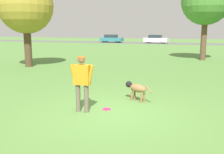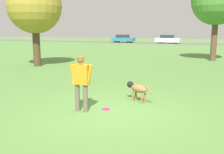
# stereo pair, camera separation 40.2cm
# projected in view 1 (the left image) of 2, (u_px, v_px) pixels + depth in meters

# --- Properties ---
(ground_plane) EXTENTS (120.00, 120.00, 0.00)m
(ground_plane) POSITION_uv_depth(u_px,v_px,m) (112.00, 112.00, 7.34)
(ground_plane) COLOR #56843D
(far_road_strip) EXTENTS (120.00, 6.00, 0.01)m
(far_road_strip) POSITION_uv_depth(u_px,v_px,m) (190.00, 44.00, 42.36)
(far_road_strip) COLOR #5B5B59
(far_road_strip) RESTS_ON ground_plane
(person) EXTENTS (0.71, 0.25, 1.57)m
(person) POSITION_uv_depth(u_px,v_px,m) (82.00, 80.00, 7.23)
(person) COLOR #665B4C
(person) RESTS_ON ground_plane
(dog) EXTENTS (1.02, 0.60, 0.61)m
(dog) POSITION_uv_depth(u_px,v_px,m) (136.00, 88.00, 8.45)
(dog) COLOR olive
(dog) RESTS_ON ground_plane
(frisbee) EXTENTS (0.24, 0.24, 0.02)m
(frisbee) POSITION_uv_depth(u_px,v_px,m) (107.00, 109.00, 7.61)
(frisbee) COLOR #E52366
(frisbee) RESTS_ON ground_plane
(tree_mid_center) EXTENTS (3.58, 3.58, 6.17)m
(tree_mid_center) POSITION_uv_depth(u_px,v_px,m) (206.00, 1.00, 19.09)
(tree_mid_center) COLOR brown
(tree_mid_center) RESTS_ON ground_plane
(tree_near_left) EXTENTS (3.31, 3.31, 5.34)m
(tree_near_left) POSITION_uv_depth(u_px,v_px,m) (26.00, 7.00, 15.74)
(tree_near_left) COLOR #4C3826
(tree_near_left) RESTS_ON ground_plane
(parked_car_teal) EXTENTS (3.98, 1.73, 1.40)m
(parked_car_teal) POSITION_uv_depth(u_px,v_px,m) (111.00, 39.00, 46.46)
(parked_car_teal) COLOR teal
(parked_car_teal) RESTS_ON ground_plane
(parked_car_white) EXTENTS (4.05, 1.89, 1.40)m
(parked_car_white) POSITION_uv_depth(u_px,v_px,m) (156.00, 39.00, 43.91)
(parked_car_white) COLOR white
(parked_car_white) RESTS_ON ground_plane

